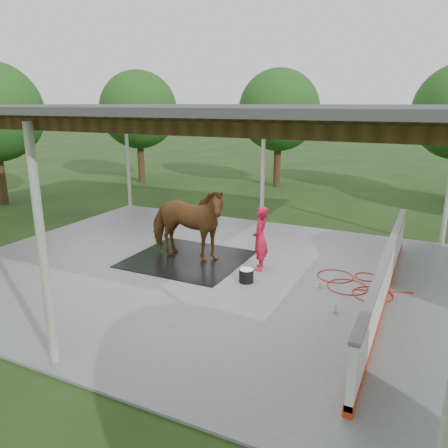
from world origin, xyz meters
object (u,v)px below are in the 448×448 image
at_px(wash_bucket, 246,275).
at_px(horse, 187,223).
at_px(dasher_board, 386,278).
at_px(handler, 260,239).

bearing_deg(wash_bucket, horse, 160.37).
height_order(dasher_board, wash_bucket, dasher_board).
xyz_separation_m(horse, wash_bucket, (2.05, -0.73, -0.85)).
xyz_separation_m(horse, handler, (2.03, 0.18, -0.21)).
bearing_deg(handler, wash_bucket, -15.13).
bearing_deg(wash_bucket, handler, 91.33).
bearing_deg(dasher_board, horse, 175.23).
relative_size(dasher_board, wash_bucket, 22.89).
distance_m(dasher_board, horse, 5.14).
xyz_separation_m(dasher_board, horse, (-5.10, 0.43, 0.48)).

